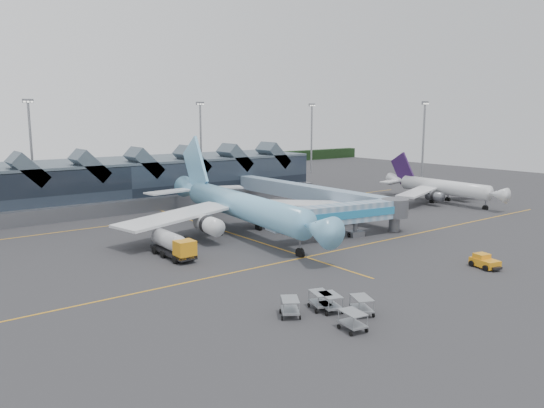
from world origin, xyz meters
TOP-DOWN VIEW (x-y plane):
  - ground at (0.00, 0.00)m, footprint 260.00×260.00m
  - taxi_stripes at (0.00, 10.00)m, footprint 120.00×60.00m
  - tree_line_far at (0.00, 110.00)m, footprint 260.00×4.00m
  - terminal at (-5.07, 47.35)m, footprint 90.00×22.25m
  - light_masts at (21.00, 62.80)m, footprint 132.40×42.56m
  - main_airliner at (1.39, 10.17)m, footprint 41.36×47.83m
  - regional_jet at (53.29, 8.80)m, footprint 28.11×30.68m
  - jet_bridge at (13.07, -3.26)m, footprint 25.19×7.33m
  - fuel_truck at (-14.18, 3.10)m, footprint 2.91×9.80m
  - pushback_tug at (14.47, -25.24)m, footprint 3.00×4.10m
  - baggage_carts at (-12.01, -25.37)m, footprint 8.33×8.78m

SIDE VIEW (x-z plane):
  - ground at x=0.00m, z-range 0.00..0.00m
  - taxi_stripes at x=0.00m, z-range 0.00..0.01m
  - pushback_tug at x=14.47m, z-range -0.09..1.60m
  - baggage_carts at x=-12.01m, z-range 0.11..1.84m
  - fuel_truck at x=-14.18m, z-range 0.20..3.48m
  - tree_line_far at x=0.00m, z-range 0.00..4.00m
  - regional_jet at x=53.29m, z-range -1.92..8.61m
  - jet_bridge at x=13.07m, z-range 0.99..6.46m
  - main_airliner at x=1.39m, z-range -3.16..12.19m
  - terminal at x=-5.07m, z-range -1.38..11.14m
  - light_masts at x=21.00m, z-range 1.26..23.71m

